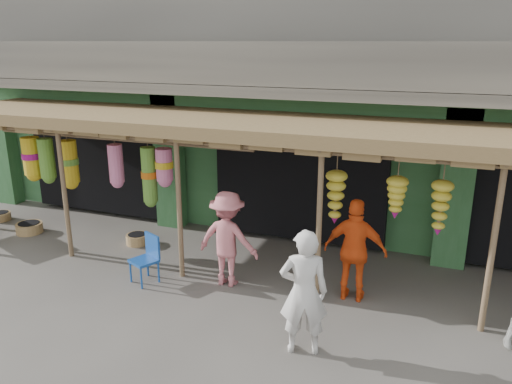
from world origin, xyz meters
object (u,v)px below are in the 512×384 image
(blue_chair, at_px, (147,256))
(person_front, at_px, (304,292))
(person_shopper, at_px, (228,239))
(person_vendor, at_px, (355,251))

(blue_chair, xyz_separation_m, person_front, (3.13, -1.05, 0.41))
(blue_chair, distance_m, person_front, 3.33)
(blue_chair, xyz_separation_m, person_shopper, (1.37, 0.41, 0.36))
(person_shopper, bearing_deg, blue_chair, 18.02)
(blue_chair, bearing_deg, person_shopper, 41.68)
(person_vendor, bearing_deg, blue_chair, 9.57)
(blue_chair, bearing_deg, person_vendor, 35.21)
(blue_chair, height_order, person_shopper, person_shopper)
(person_vendor, relative_size, person_shopper, 1.03)
(blue_chair, distance_m, person_shopper, 1.47)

